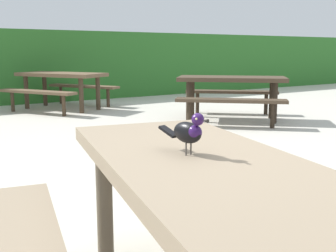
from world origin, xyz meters
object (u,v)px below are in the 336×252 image
(picnic_table_foreground, at_px, (204,202))
(picnic_table_mid_right, at_px, (61,82))
(bird_grackle, at_px, (189,131))
(picnic_table_mid_left, at_px, (231,88))

(picnic_table_foreground, xyz_separation_m, picnic_table_mid_right, (1.69, 6.91, 0.00))
(bird_grackle, xyz_separation_m, picnic_table_mid_right, (1.71, 6.82, -0.29))
(picnic_table_mid_left, distance_m, picnic_table_mid_right, 3.50)
(picnic_table_mid_right, bearing_deg, picnic_table_foreground, -103.78)
(picnic_table_foreground, bearing_deg, picnic_table_mid_right, 76.22)
(picnic_table_mid_left, height_order, picnic_table_mid_right, same)
(picnic_table_mid_left, xyz_separation_m, picnic_table_mid_right, (-2.02, 2.86, 0.00))
(picnic_table_foreground, relative_size, picnic_table_mid_left, 0.84)
(picnic_table_foreground, height_order, picnic_table_mid_right, same)
(picnic_table_foreground, distance_m, picnic_table_mid_left, 5.50)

